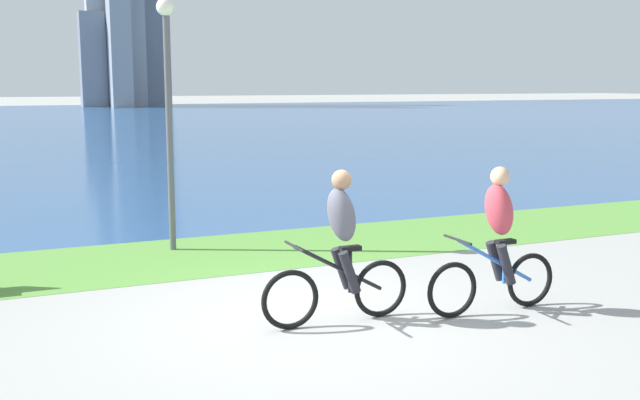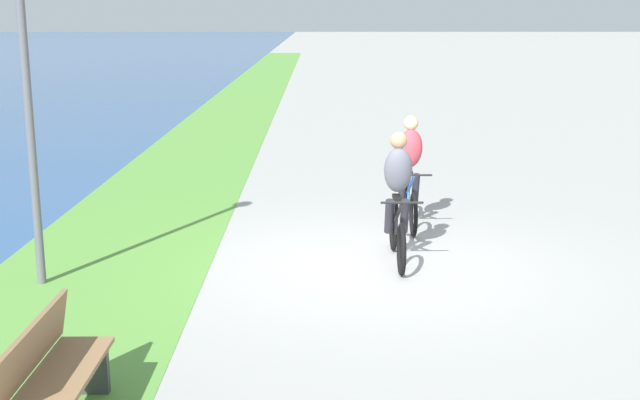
{
  "view_description": "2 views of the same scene",
  "coord_description": "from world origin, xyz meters",
  "px_view_note": "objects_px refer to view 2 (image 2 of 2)",
  "views": [
    {
      "loc": [
        -3.16,
        -7.37,
        2.6
      ],
      "look_at": [
        0.32,
        0.61,
        1.23
      ],
      "focal_mm": 41.54,
      "sensor_mm": 36.0,
      "label": 1
    },
    {
      "loc": [
        -10.0,
        0.76,
        3.13
      ],
      "look_at": [
        -0.03,
        0.72,
        0.86
      ],
      "focal_mm": 45.74,
      "sensor_mm": 36.0,
      "label": 2
    }
  ],
  "objects_px": {
    "cyclist_trailing": "(410,172)",
    "lamppost_tall": "(25,68)",
    "bench_near_path": "(53,377)",
    "cyclist_lead": "(398,198)"
  },
  "relations": [
    {
      "from": "cyclist_trailing",
      "to": "lamppost_tall",
      "type": "height_order",
      "value": "lamppost_tall"
    },
    {
      "from": "cyclist_trailing",
      "to": "bench_near_path",
      "type": "bearing_deg",
      "value": 151.48
    },
    {
      "from": "cyclist_lead",
      "to": "bench_near_path",
      "type": "height_order",
      "value": "cyclist_lead"
    },
    {
      "from": "cyclist_trailing",
      "to": "bench_near_path",
      "type": "height_order",
      "value": "cyclist_trailing"
    },
    {
      "from": "cyclist_trailing",
      "to": "bench_near_path",
      "type": "xyz_separation_m",
      "value": [
        -6.25,
        3.39,
        -0.39
      ]
    },
    {
      "from": "cyclist_trailing",
      "to": "bench_near_path",
      "type": "distance_m",
      "value": 7.12
    },
    {
      "from": "bench_near_path",
      "to": "cyclist_trailing",
      "type": "bearing_deg",
      "value": -28.52
    },
    {
      "from": "cyclist_trailing",
      "to": "lamppost_tall",
      "type": "xyz_separation_m",
      "value": [
        -2.69,
        4.68,
        1.71
      ]
    },
    {
      "from": "cyclist_lead",
      "to": "cyclist_trailing",
      "type": "distance_m",
      "value": 1.84
    },
    {
      "from": "bench_near_path",
      "to": "lamppost_tall",
      "type": "height_order",
      "value": "lamppost_tall"
    }
  ]
}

